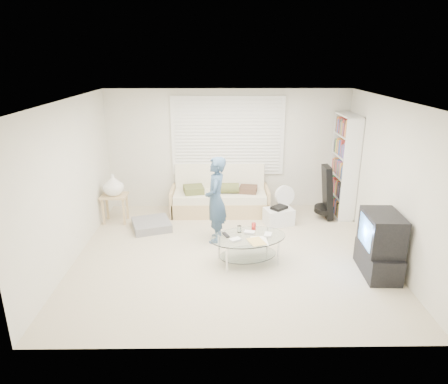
{
  "coord_description": "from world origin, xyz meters",
  "views": [
    {
      "loc": [
        -0.18,
        -5.93,
        3.11
      ],
      "look_at": [
        -0.1,
        0.3,
        0.98
      ],
      "focal_mm": 32.0,
      "sensor_mm": 36.0,
      "label": 1
    }
  ],
  "objects_px": {
    "bookshelf": "(344,166)",
    "tv_unit": "(380,245)",
    "coffee_table": "(248,242)",
    "futon_sofa": "(220,198)"
  },
  "relations": [
    {
      "from": "coffee_table",
      "to": "futon_sofa",
      "type": "bearing_deg",
      "value": 101.62
    },
    {
      "from": "tv_unit",
      "to": "coffee_table",
      "type": "xyz_separation_m",
      "value": [
        -1.92,
        0.35,
        -0.1
      ]
    },
    {
      "from": "futon_sofa",
      "to": "tv_unit",
      "type": "distance_m",
      "value": 3.44
    },
    {
      "from": "bookshelf",
      "to": "tv_unit",
      "type": "distance_m",
      "value": 2.45
    },
    {
      "from": "bookshelf",
      "to": "tv_unit",
      "type": "xyz_separation_m",
      "value": [
        -0.12,
        -2.38,
        -0.56
      ]
    },
    {
      "from": "tv_unit",
      "to": "bookshelf",
      "type": "bearing_deg",
      "value": 87.0
    },
    {
      "from": "bookshelf",
      "to": "tv_unit",
      "type": "bearing_deg",
      "value": -93.0
    },
    {
      "from": "tv_unit",
      "to": "futon_sofa",
      "type": "bearing_deg",
      "value": 133.43
    },
    {
      "from": "coffee_table",
      "to": "bookshelf",
      "type": "bearing_deg",
      "value": 44.85
    },
    {
      "from": "futon_sofa",
      "to": "coffee_table",
      "type": "xyz_separation_m",
      "value": [
        0.44,
        -2.15,
        0.04
      ]
    }
  ]
}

